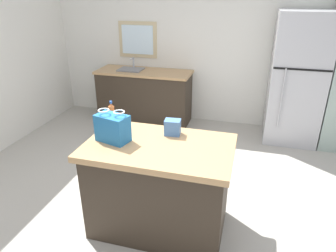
% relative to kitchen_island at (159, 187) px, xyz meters
% --- Properties ---
extents(ground, '(6.58, 6.58, 0.00)m').
position_rel_kitchen_island_xyz_m(ground, '(0.03, 0.20, -0.45)').
color(ground, '#ADA89E').
extents(back_wall, '(5.48, 0.13, 2.72)m').
position_rel_kitchen_island_xyz_m(back_wall, '(0.01, 2.85, 0.91)').
color(back_wall, silver).
rests_on(back_wall, ground).
extents(kitchen_island, '(1.31, 0.82, 0.90)m').
position_rel_kitchen_island_xyz_m(kitchen_island, '(0.00, 0.00, 0.00)').
color(kitchen_island, '#33281E').
rests_on(kitchen_island, ground).
extents(refrigerator, '(0.75, 0.76, 1.89)m').
position_rel_kitchen_island_xyz_m(refrigerator, '(1.36, 2.42, 0.49)').
color(refrigerator, '#B7B7BC').
rests_on(refrigerator, ground).
extents(sink_counter, '(1.60, 0.61, 1.08)m').
position_rel_kitchen_island_xyz_m(sink_counter, '(-1.04, 2.49, 0.00)').
color(sink_counter, '#33281E').
rests_on(sink_counter, ground).
extents(shopping_bag, '(0.32, 0.24, 0.29)m').
position_rel_kitchen_island_xyz_m(shopping_bag, '(-0.42, -0.03, 0.57)').
color(shopping_bag, '#236BAD').
rests_on(shopping_bag, kitchen_island).
extents(small_box, '(0.15, 0.12, 0.15)m').
position_rel_kitchen_island_xyz_m(small_box, '(0.06, 0.23, 0.52)').
color(small_box, '#4775B7').
rests_on(small_box, kitchen_island).
extents(bottle, '(0.06, 0.06, 0.26)m').
position_rel_kitchen_island_xyz_m(bottle, '(-0.57, 0.27, 0.56)').
color(bottle, '#C66633').
rests_on(bottle, kitchen_island).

